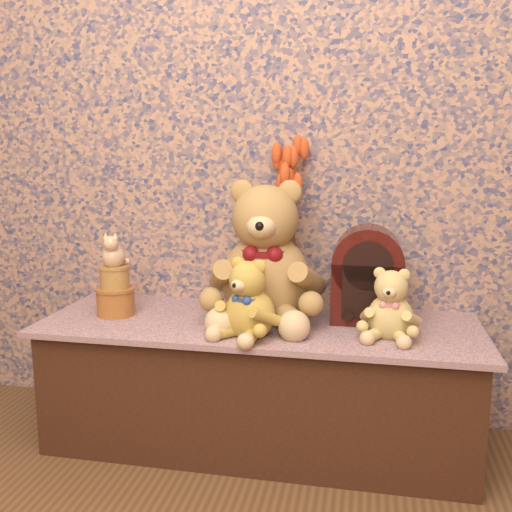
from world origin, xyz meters
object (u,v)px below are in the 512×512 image
at_px(teddy_medium, 250,294).
at_px(biscuit_tin_lower, 116,302).
at_px(cat_figurine, 113,249).
at_px(teddy_large, 266,245).
at_px(teddy_small, 391,300).
at_px(cathedral_radio, 367,274).
at_px(ceramic_vase, 285,284).

bearing_deg(teddy_medium, biscuit_tin_lower, -170.76).
xyz_separation_m(biscuit_tin_lower, cat_figurine, (0.00, 0.00, 0.19)).
bearing_deg(teddy_large, teddy_small, -18.94).
bearing_deg(cat_figurine, biscuit_tin_lower, 0.00).
distance_m(cathedral_radio, biscuit_tin_lower, 0.90).
distance_m(biscuit_tin_lower, cat_figurine, 0.19).
relative_size(teddy_large, cat_figurine, 4.09).
xyz_separation_m(teddy_medium, biscuit_tin_lower, (-0.52, 0.13, -0.09)).
height_order(teddy_medium, cathedral_radio, cathedral_radio).
distance_m(ceramic_vase, cat_figurine, 0.63).
bearing_deg(ceramic_vase, cathedral_radio, -16.49).
xyz_separation_m(teddy_large, teddy_small, (0.42, -0.12, -0.14)).
distance_m(teddy_medium, cathedral_radio, 0.43).
bearing_deg(teddy_small, biscuit_tin_lower, -174.48).
xyz_separation_m(teddy_small, cat_figurine, (-0.96, 0.06, 0.12)).
xyz_separation_m(teddy_large, cat_figurine, (-0.54, -0.07, -0.02)).
bearing_deg(teddy_medium, ceramic_vase, 101.89).
bearing_deg(ceramic_vase, teddy_medium, -101.40).
relative_size(teddy_medium, cat_figurine, 2.12).
height_order(teddy_small, cat_figurine, cat_figurine).
height_order(ceramic_vase, cat_figurine, cat_figurine).
relative_size(teddy_small, ceramic_vase, 1.24).
relative_size(ceramic_vase, cat_figurine, 1.52).
distance_m(cathedral_radio, ceramic_vase, 0.32).
height_order(teddy_small, biscuit_tin_lower, teddy_small).
distance_m(cathedral_radio, cat_figurine, 0.89).
height_order(cathedral_radio, ceramic_vase, cathedral_radio).
relative_size(biscuit_tin_lower, cat_figurine, 1.05).
height_order(teddy_medium, biscuit_tin_lower, teddy_medium).
distance_m(teddy_large, biscuit_tin_lower, 0.58).
bearing_deg(teddy_medium, teddy_large, 108.65).
xyz_separation_m(teddy_medium, cathedral_radio, (0.36, 0.24, 0.03)).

